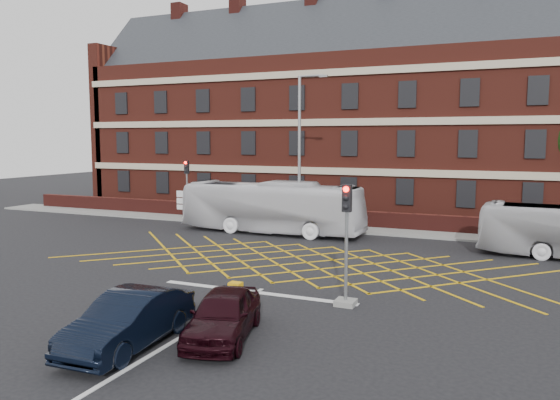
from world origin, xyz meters
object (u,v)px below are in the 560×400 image
at_px(traffic_light_near, 346,256).
at_px(car_navy, 129,320).
at_px(traffic_light_far, 187,195).
at_px(direction_signs, 184,201).
at_px(utility_cabinet, 236,293).
at_px(street_lamp, 300,179).
at_px(bus_left, 272,207).
at_px(car_maroon, 223,314).

bearing_deg(traffic_light_near, car_navy, -126.58).
height_order(car_navy, traffic_light_far, traffic_light_far).
bearing_deg(direction_signs, utility_cabinet, -51.81).
bearing_deg(street_lamp, bus_left, -167.36).
bearing_deg(direction_signs, traffic_light_far, 86.34).
relative_size(traffic_light_far, street_lamp, 0.45).
bearing_deg(utility_cabinet, bus_left, 109.10).
bearing_deg(bus_left, traffic_light_near, -144.87).
bearing_deg(bus_left, street_lamp, -76.24).
bearing_deg(utility_cabinet, car_navy, -100.89).
bearing_deg(car_navy, traffic_light_near, 50.60).
height_order(traffic_light_near, traffic_light_far, same).
xyz_separation_m(traffic_light_near, street_lamp, (-6.70, 12.90, 1.59)).
bearing_deg(car_navy, car_maroon, 34.77).
relative_size(street_lamp, direction_signs, 4.36).
xyz_separation_m(car_maroon, traffic_light_near, (2.41, 4.47, 1.05)).
bearing_deg(street_lamp, direction_signs, 168.92).
bearing_deg(bus_left, traffic_light_far, 72.14).
bearing_deg(traffic_light_far, utility_cabinet, -52.61).
bearing_deg(street_lamp, car_navy, -83.44).
bearing_deg(traffic_light_far, car_navy, -61.00).
distance_m(car_maroon, utility_cabinet, 3.30).
bearing_deg(car_navy, traffic_light_far, 116.18).
distance_m(direction_signs, utility_cabinet, 20.64).
distance_m(bus_left, car_maroon, 18.04).
height_order(car_navy, street_lamp, street_lamp).
bearing_deg(car_navy, direction_signs, 116.74).
relative_size(car_navy, street_lamp, 0.49).
height_order(bus_left, utility_cabinet, bus_left).
relative_size(car_navy, car_maroon, 1.11).
relative_size(traffic_light_near, traffic_light_far, 1.00).
xyz_separation_m(traffic_light_near, direction_signs, (-16.37, 14.79, -0.39)).
bearing_deg(utility_cabinet, traffic_light_near, 21.30).
bearing_deg(car_maroon, bus_left, 95.24).
xyz_separation_m(car_maroon, utility_cabinet, (-1.21, 3.05, -0.32)).
bearing_deg(car_maroon, traffic_light_far, 110.95).
distance_m(car_navy, car_maroon, 2.67).
relative_size(direction_signs, utility_cabinet, 2.78).
height_order(car_maroon, direction_signs, direction_signs).
distance_m(traffic_light_far, direction_signs, 0.58).
distance_m(traffic_light_near, street_lamp, 14.63).
height_order(bus_left, traffic_light_far, traffic_light_far).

